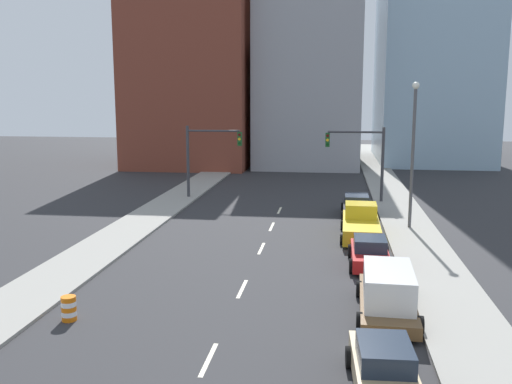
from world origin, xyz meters
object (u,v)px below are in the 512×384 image
(traffic_signal_left, at_px, (204,151))
(sedan_black, at_px, (356,207))
(traffic_barrel, at_px, (69,308))
(pickup_truck_yellow, at_px, (361,224))
(traffic_signal_right, at_px, (365,154))
(box_truck_brown, at_px, (388,293))
(street_lamp, at_px, (413,146))
(sedan_tan, at_px, (384,370))
(sedan_red, at_px, (370,253))

(traffic_signal_left, distance_m, sedan_black, 13.63)
(traffic_barrel, xyz_separation_m, pickup_truck_yellow, (11.52, 14.58, 0.30))
(traffic_signal_right, height_order, box_truck_brown, traffic_signal_right)
(street_lamp, bearing_deg, sedan_tan, -99.10)
(traffic_signal_right, xyz_separation_m, pickup_truck_yellow, (-0.76, -11.21, -3.12))
(traffic_signal_left, distance_m, street_lamp, 17.74)
(street_lamp, relative_size, sedan_tan, 2.01)
(street_lamp, xyz_separation_m, sedan_red, (-2.99, -8.32, -4.62))
(street_lamp, height_order, sedan_red, street_lamp)
(street_lamp, height_order, pickup_truck_yellow, street_lamp)
(traffic_signal_right, bearing_deg, street_lamp, -74.77)
(sedan_tan, distance_m, sedan_red, 12.40)
(traffic_signal_left, relative_size, sedan_red, 1.38)
(street_lamp, bearing_deg, traffic_signal_right, 105.23)
(traffic_signal_left, bearing_deg, pickup_truck_yellow, -42.66)
(sedan_red, xyz_separation_m, pickup_truck_yellow, (-0.18, 5.94, 0.11))
(pickup_truck_yellow, xyz_separation_m, sedan_black, (-0.04, 5.86, -0.07))
(sedan_red, height_order, pickup_truck_yellow, pickup_truck_yellow)
(street_lamp, distance_m, sedan_tan, 21.47)
(box_truck_brown, relative_size, pickup_truck_yellow, 0.96)
(traffic_barrel, distance_m, sedan_black, 23.45)
(street_lamp, height_order, box_truck_brown, street_lamp)
(street_lamp, xyz_separation_m, box_truck_brown, (-2.70, -14.83, -4.38))
(traffic_signal_right, relative_size, sedan_black, 1.24)
(traffic_signal_right, bearing_deg, sedan_black, -98.49)
(sedan_red, height_order, sedan_black, sedan_black)
(traffic_signal_right, height_order, sedan_red, traffic_signal_right)
(pickup_truck_yellow, bearing_deg, sedan_black, 91.50)
(sedan_tan, height_order, box_truck_brown, box_truck_brown)
(traffic_barrel, relative_size, sedan_red, 0.22)
(traffic_signal_right, relative_size, street_lamp, 0.65)
(box_truck_brown, relative_size, sedan_black, 1.21)
(sedan_tan, bearing_deg, sedan_red, 85.99)
(sedan_red, distance_m, pickup_truck_yellow, 5.95)
(traffic_barrel, relative_size, pickup_truck_yellow, 0.16)
(sedan_red, bearing_deg, traffic_barrel, -143.25)
(street_lamp, relative_size, box_truck_brown, 1.59)
(traffic_barrel, bearing_deg, pickup_truck_yellow, 51.70)
(pickup_truck_yellow, bearing_deg, sedan_red, -87.20)
(traffic_signal_left, xyz_separation_m, sedan_tan, (12.01, -29.54, -3.22))
(traffic_signal_left, bearing_deg, sedan_black, -23.80)
(box_truck_brown, bearing_deg, pickup_truck_yellow, 94.23)
(traffic_signal_left, bearing_deg, traffic_barrel, -88.57)
(street_lamp, xyz_separation_m, sedan_black, (-3.20, 3.49, -4.59))
(sedan_tan, xyz_separation_m, sedan_red, (0.33, 12.39, -0.01))
(traffic_barrel, height_order, sedan_black, sedan_black)
(street_lamp, distance_m, pickup_truck_yellow, 6.00)
(traffic_signal_right, distance_m, street_lamp, 9.26)
(traffic_signal_left, xyz_separation_m, sedan_red, (12.34, -17.15, -3.23))
(traffic_signal_right, xyz_separation_m, box_truck_brown, (-0.29, -23.66, -2.99))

